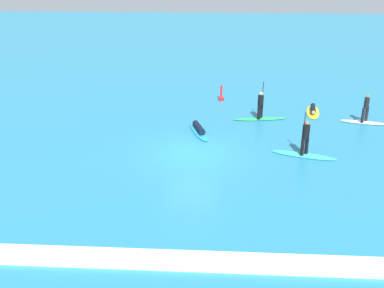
{
  "coord_description": "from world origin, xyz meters",
  "views": [
    {
      "loc": [
        1.24,
        -21.09,
        9.27
      ],
      "look_at": [
        0.0,
        0.0,
        0.5
      ],
      "focal_mm": 42.86,
      "sensor_mm": 36.0,
      "label": 1
    }
  ],
  "objects": [
    {
      "name": "surfer_on_yellow_board",
      "position": [
        7.27,
        6.85,
        0.13
      ],
      "size": [
        1.23,
        2.97,
        0.39
      ],
      "rotation": [
        0.0,
        0.0,
        4.55
      ],
      "color": "yellow",
      "rests_on": "ground_plane"
    },
    {
      "name": "surfer_on_teal_board",
      "position": [
        5.56,
        0.01,
        0.51
      ],
      "size": [
        3.25,
        1.56,
        2.16
      ],
      "rotation": [
        0.0,
        0.0,
        2.84
      ],
      "color": "#33C6CC",
      "rests_on": "ground_plane"
    },
    {
      "name": "ground_plane",
      "position": [
        0.0,
        0.0,
        0.0
      ],
      "size": [
        120.0,
        120.0,
        0.0
      ],
      "primitive_type": "plane",
      "color": "teal",
      "rests_on": "ground"
    },
    {
      "name": "surfer_on_white_board",
      "position": [
        9.92,
        5.04,
        0.44
      ],
      "size": [
        2.72,
        1.15,
        1.75
      ],
      "rotation": [
        0.0,
        0.0,
        6.06
      ],
      "color": "white",
      "rests_on": "ground_plane"
    },
    {
      "name": "surfer_on_blue_board",
      "position": [
        0.2,
        3.01,
        0.16
      ],
      "size": [
        1.54,
        3.19,
        0.45
      ],
      "rotation": [
        0.0,
        0.0,
        1.87
      ],
      "color": "#1E8CD1",
      "rests_on": "ground_plane"
    },
    {
      "name": "marker_buoy",
      "position": [
        1.47,
        9.21,
        0.19
      ],
      "size": [
        0.4,
        0.4,
        1.12
      ],
      "color": "red",
      "rests_on": "ground_plane"
    },
    {
      "name": "wave_crest",
      "position": [
        0.0,
        -8.88,
        0.09
      ],
      "size": [
        15.9,
        0.9,
        0.18
      ],
      "primitive_type": "cube",
      "color": "white",
      "rests_on": "ground_plane"
    },
    {
      "name": "surfer_on_green_board",
      "position": [
        3.8,
        5.36,
        0.46
      ],
      "size": [
        3.34,
        1.05,
        2.33
      ],
      "rotation": [
        0.0,
        0.0,
        0.14
      ],
      "color": "#23B266",
      "rests_on": "ground_plane"
    }
  ]
}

